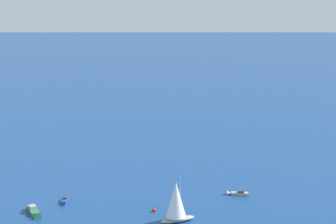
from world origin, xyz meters
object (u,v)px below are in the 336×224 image
motorboat_mid_cluster (34,212)px  marker_buoy (154,210)px  motorboat_outer_ring_a (64,201)px  sailboat_ahead (176,202)px  motorboat_offshore (237,193)px

motorboat_mid_cluster → marker_buoy: size_ratio=4.38×
motorboat_mid_cluster → motorboat_outer_ring_a: (-8.55, -7.80, -0.24)m
marker_buoy → motorboat_mid_cluster: bearing=-7.9°
motorboat_mid_cluster → sailboat_ahead: bearing=160.8°
marker_buoy → motorboat_outer_ring_a: bearing=-26.4°
marker_buoy → motorboat_offshore: bearing=-163.7°
motorboat_offshore → sailboat_ahead: sailboat_ahead is taller
motorboat_mid_cluster → motorboat_outer_ring_a: 11.58m
motorboat_outer_ring_a → motorboat_mid_cluster: bearing=42.4°
motorboat_outer_ring_a → motorboat_offshore: bearing=175.2°
motorboat_outer_ring_a → marker_buoy: 28.18m
sailboat_ahead → marker_buoy: sailboat_ahead is taller
motorboat_offshore → sailboat_ahead: (23.09, 16.79, 5.39)m
motorboat_mid_cluster → motorboat_outer_ring_a: size_ratio=1.52×
sailboat_ahead → marker_buoy: 11.30m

